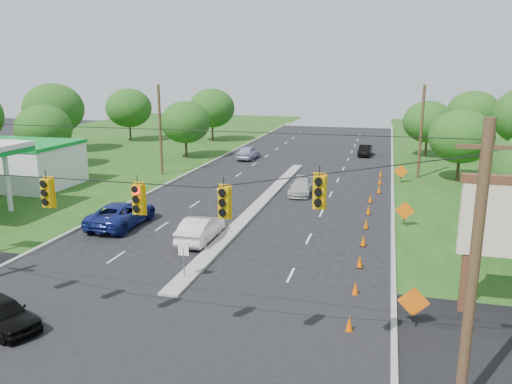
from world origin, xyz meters
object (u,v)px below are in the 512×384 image
(pylon_sign, at_px, (505,225))
(black_sedan, at_px, (2,314))
(white_sedan, at_px, (201,229))
(blue_pickup, at_px, (122,214))

(pylon_sign, height_order, black_sedan, pylon_sign)
(white_sedan, distance_m, blue_pickup, 6.49)
(white_sedan, bearing_deg, pylon_sign, 159.36)
(black_sedan, height_order, blue_pickup, blue_pickup)
(pylon_sign, height_order, blue_pickup, pylon_sign)
(pylon_sign, height_order, white_sedan, pylon_sign)
(white_sedan, xyz_separation_m, blue_pickup, (-6.29, 1.59, 0.04))
(black_sedan, bearing_deg, pylon_sign, -50.78)
(white_sedan, height_order, blue_pickup, blue_pickup)
(pylon_sign, distance_m, white_sedan, 17.04)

